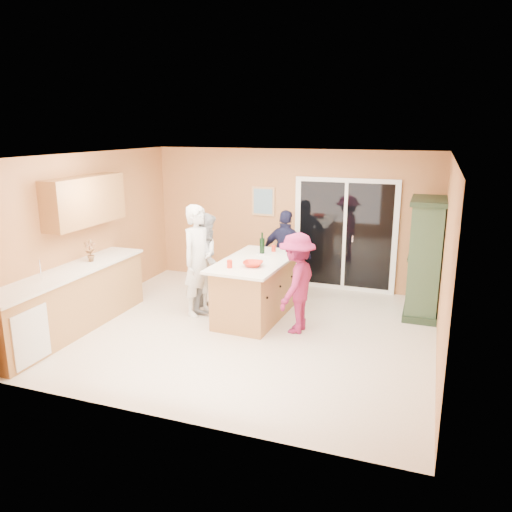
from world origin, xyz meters
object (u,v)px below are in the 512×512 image
(kitchen_island, at_px, (255,291))
(woman_grey, at_px, (207,262))
(woman_magenta, at_px, (297,283))
(woman_navy, at_px, (286,254))
(woman_white, at_px, (199,261))
(green_hutch, at_px, (425,259))

(kitchen_island, distance_m, woman_grey, 0.97)
(kitchen_island, relative_size, woman_grey, 1.14)
(woman_grey, height_order, woman_magenta, woman_grey)
(woman_navy, xyz_separation_m, woman_magenta, (0.60, -1.49, -0.04))
(woman_white, distance_m, woman_navy, 1.71)
(green_hutch, height_order, woman_magenta, green_hutch)
(woman_grey, relative_size, woman_navy, 1.04)
(woman_grey, distance_m, woman_navy, 1.50)
(woman_white, xyz_separation_m, woman_grey, (0.02, 0.26, -0.09))
(kitchen_island, relative_size, green_hutch, 0.97)
(kitchen_island, distance_m, woman_magenta, 0.88)
(woman_white, bearing_deg, woman_magenta, -76.99)
(kitchen_island, bearing_deg, woman_navy, 84.50)
(green_hutch, xyz_separation_m, woman_navy, (-2.35, 0.14, -0.14))
(kitchen_island, xyz_separation_m, woman_magenta, (0.77, -0.32, 0.30))
(woman_navy, bearing_deg, green_hutch, -179.41)
(woman_grey, bearing_deg, woman_magenta, -119.66)
(green_hutch, relative_size, woman_white, 1.06)
(kitchen_island, bearing_deg, green_hutch, 24.93)
(kitchen_island, distance_m, woman_navy, 1.23)
(kitchen_island, relative_size, woman_navy, 1.18)
(kitchen_island, xyz_separation_m, woman_navy, (0.17, 1.18, 0.34))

